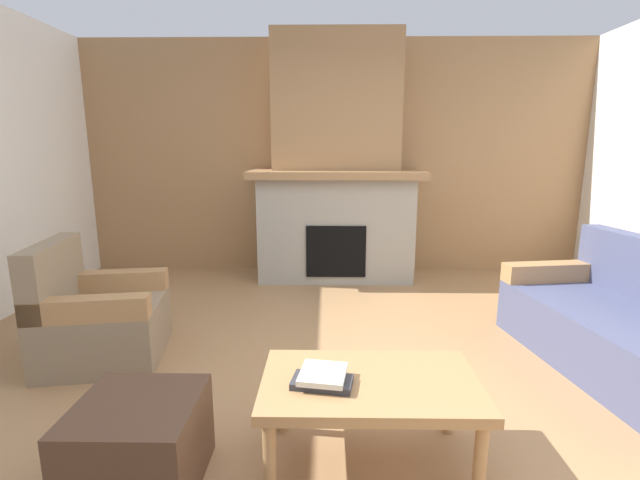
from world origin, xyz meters
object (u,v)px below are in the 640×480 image
at_px(armchair, 98,318).
at_px(ottoman, 139,444).
at_px(fireplace, 336,176).
at_px(couch, 638,333).
at_px(coffee_table, 370,390).

xyz_separation_m(armchair, ottoman, (0.80, -1.23, -0.09)).
bearing_deg(fireplace, couch, -49.83).
bearing_deg(ottoman, fireplace, 74.67).
bearing_deg(coffee_table, couch, 25.68).
xyz_separation_m(couch, coffee_table, (-1.84, -0.88, 0.09)).
height_order(armchair, ottoman, armchair).
height_order(armchair, coffee_table, armchair).
bearing_deg(armchair, fireplace, 51.05).
bearing_deg(ottoman, coffee_table, 9.05).
xyz_separation_m(fireplace, coffee_table, (0.10, -3.18, -0.79)).
bearing_deg(couch, fireplace, 130.17).
relative_size(armchair, ottoman, 1.69).
relative_size(couch, armchair, 2.17).
bearing_deg(couch, ottoman, -159.90).
distance_m(fireplace, ottoman, 3.60).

